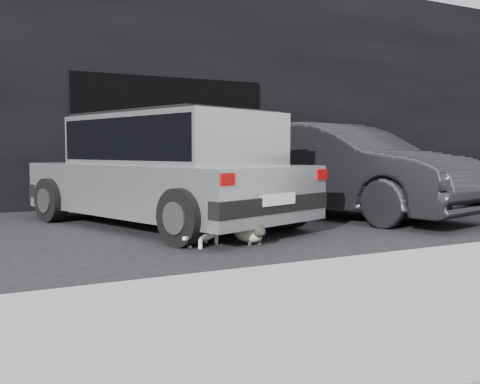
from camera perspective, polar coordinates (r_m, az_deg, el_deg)
name	(u,v)px	position (r m, az deg, el deg)	size (l,w,h in m)	color
ground	(202,235)	(7.07, -4.12, -4.63)	(80.00, 80.00, 0.00)	black
building_facade	(143,92)	(13.06, -10.33, 10.44)	(34.00, 4.00, 5.00)	black
garage_opening	(172,142)	(11.07, -7.31, 5.35)	(4.00, 0.10, 2.60)	black
curb	(401,260)	(5.43, 16.77, -6.94)	(18.00, 0.25, 0.12)	gray
silver_hatchback	(167,165)	(7.95, -7.76, 2.90)	(3.41, 4.91, 1.66)	#ABAEB0
second_car	(340,170)	(9.28, 10.65, 2.34)	(1.67, 4.79, 1.58)	black
cat_siamese	(250,234)	(6.41, 1.10, -4.46)	(0.28, 0.78, 0.27)	beige
cat_white	(205,228)	(6.31, -3.75, -3.90)	(0.73, 0.62, 0.41)	silver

